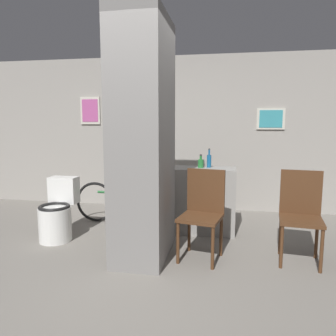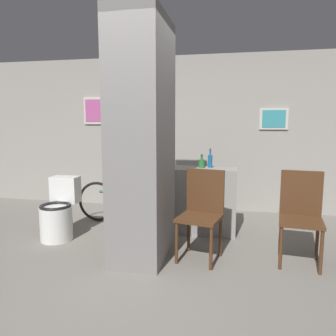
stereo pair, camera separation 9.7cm
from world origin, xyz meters
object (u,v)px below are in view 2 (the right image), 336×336
(bottle_tall, at_px, (210,161))
(chair_by_doorway, at_px, (301,213))
(bicycle, at_px, (132,202))
(toilet, at_px, (59,214))
(chair_near_pillar, at_px, (202,210))

(bottle_tall, bearing_deg, chair_by_doorway, -38.66)
(chair_by_doorway, xyz_separation_m, bicycle, (-2.19, 0.92, -0.22))
(chair_by_doorway, xyz_separation_m, bottle_tall, (-1.04, 0.83, 0.44))
(bottle_tall, bearing_deg, toilet, -159.51)
(toilet, bearing_deg, chair_by_doorway, -2.44)
(toilet, relative_size, chair_near_pillar, 0.80)
(chair_near_pillar, bearing_deg, bottle_tall, 101.07)
(toilet, bearing_deg, bicycle, 47.12)
(bicycle, bearing_deg, chair_by_doorway, -22.70)
(bicycle, distance_m, bottle_tall, 1.33)
(chair_by_doorway, height_order, bottle_tall, bottle_tall)
(toilet, height_order, chair_near_pillar, chair_near_pillar)
(chair_near_pillar, distance_m, bicycle, 1.55)
(chair_near_pillar, relative_size, bottle_tall, 3.75)
(toilet, bearing_deg, chair_near_pillar, -6.96)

